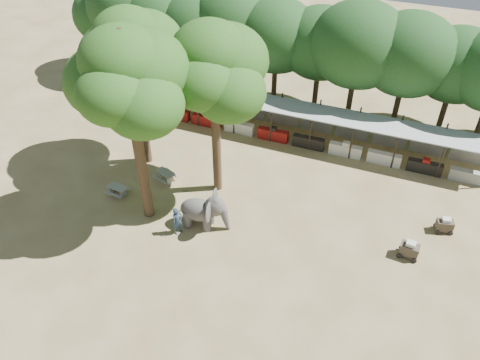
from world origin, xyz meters
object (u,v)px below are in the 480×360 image
at_px(yard_tree_center, 127,80).
at_px(picnic_table_far, 166,175).
at_px(yard_tree_back, 213,69).
at_px(cart_front, 409,249).
at_px(yard_tree_left, 132,52).
at_px(picnic_table_near, 117,189).
at_px(handler, 177,221).
at_px(elephant, 204,210).
at_px(cart_back, 445,225).

height_order(yard_tree_center, picnic_table_far, yard_tree_center).
xyz_separation_m(yard_tree_back, cart_front, (12.74, -1.83, -7.99)).
relative_size(yard_tree_left, picnic_table_near, 7.61).
bearing_deg(picnic_table_far, cart_front, 17.52).
height_order(yard_tree_center, handler, yard_tree_center).
relative_size(elephant, cart_front, 2.67).
relative_size(elephant, picnic_table_far, 1.82).
bearing_deg(yard_tree_center, cart_front, 7.86).
xyz_separation_m(picnic_table_near, cart_front, (18.51, 1.45, 0.12)).
distance_m(yard_tree_back, picnic_table_far, 8.85).
relative_size(picnic_table_near, cart_back, 1.22).
relative_size(elephant, cart_back, 2.71).
relative_size(yard_tree_center, cart_front, 9.98).
relative_size(yard_tree_back, handler, 5.97).
relative_size(handler, cart_back, 1.60).
height_order(yard_tree_center, elephant, yard_tree_center).
distance_m(yard_tree_left, picnic_table_near, 8.87).
xyz_separation_m(elephant, handler, (-1.21, -1.19, -0.26)).
height_order(yard_tree_center, picnic_table_near, yard_tree_center).
xyz_separation_m(yard_tree_back, picnic_table_far, (-3.52, -0.79, -8.08)).
relative_size(elephant, handler, 1.69).
bearing_deg(cart_back, picnic_table_near, 178.37).
relative_size(handler, cart_front, 1.58).
xyz_separation_m(yard_tree_back, picnic_table_near, (-5.76, -3.28, -8.11)).
height_order(picnic_table_far, cart_front, cart_front).
distance_m(cart_front, cart_back, 3.40).
bearing_deg(picnic_table_near, cart_front, 10.31).
xyz_separation_m(picnic_table_far, cart_front, (16.27, -1.04, 0.09)).
distance_m(elephant, handler, 1.72).
height_order(yard_tree_back, cart_front, yard_tree_back).
distance_m(picnic_table_far, cart_front, 16.30).
distance_m(yard_tree_back, cart_back, 16.63).
bearing_deg(yard_tree_back, picnic_table_near, -150.37).
relative_size(cart_front, cart_back, 1.01).
distance_m(yard_tree_back, picnic_table_near, 10.47).
xyz_separation_m(yard_tree_left, yard_tree_center, (3.00, -5.00, 1.01)).
relative_size(yard_tree_back, picnic_table_far, 6.42).
distance_m(yard_tree_center, elephant, 8.88).
height_order(yard_tree_center, cart_back, yard_tree_center).
height_order(elephant, handler, elephant).
bearing_deg(cart_front, yard_tree_left, 176.50).
relative_size(yard_tree_center, handler, 6.33).
height_order(yard_tree_left, picnic_table_near, yard_tree_left).
bearing_deg(yard_tree_left, yard_tree_center, -59.04).
bearing_deg(picnic_table_far, elephant, -13.31).
bearing_deg(picnic_table_near, elephant, 1.39).
xyz_separation_m(yard_tree_left, picnic_table_far, (2.48, -1.79, -7.74)).
distance_m(elephant, cart_back, 14.53).
xyz_separation_m(yard_tree_center, picnic_table_near, (-2.76, 0.72, -8.77)).
bearing_deg(cart_back, elephant, -174.17).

